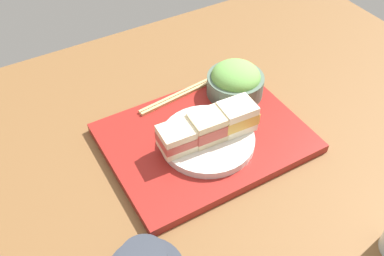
{
  "coord_description": "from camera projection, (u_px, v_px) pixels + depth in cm",
  "views": [
    {
      "loc": [
        38.23,
        55.24,
        68.79
      ],
      "look_at": [
        5.85,
        -0.6,
        5.0
      ],
      "focal_mm": 40.44,
      "sensor_mm": 36.0,
      "label": 1
    }
  ],
  "objects": [
    {
      "name": "sandwich_middle",
      "position": [
        208.0,
        127.0,
        0.89
      ],
      "size": [
        7.69,
        6.55,
        5.89
      ],
      "color": "beige",
      "rests_on": "sandwich_plate"
    },
    {
      "name": "serving_tray",
      "position": [
        204.0,
        137.0,
        0.94
      ],
      "size": [
        42.06,
        31.81,
        2.07
      ],
      "primitive_type": "cube",
      "color": "maroon",
      "rests_on": "ground_plane"
    },
    {
      "name": "sandwich_plate",
      "position": [
        207.0,
        140.0,
        0.91
      ],
      "size": [
        20.06,
        20.06,
        1.7
      ],
      "primitive_type": "cylinder",
      "color": "silver",
      "rests_on": "serving_tray"
    },
    {
      "name": "sandwich_near",
      "position": [
        237.0,
        116.0,
        0.91
      ],
      "size": [
        7.99,
        6.32,
        6.24
      ],
      "color": "#EFE5C1",
      "rests_on": "sandwich_plate"
    },
    {
      "name": "ground_plane",
      "position": [
        216.0,
        141.0,
        0.97
      ],
      "size": [
        140.0,
        100.0,
        3.0
      ],
      "primitive_type": "cube",
      "color": "brown"
    },
    {
      "name": "chopsticks_pair",
      "position": [
        181.0,
        94.0,
        1.03
      ],
      "size": [
        22.83,
        4.1,
        0.7
      ],
      "color": "tan",
      "rests_on": "serving_tray"
    },
    {
      "name": "sandwich_far",
      "position": [
        177.0,
        138.0,
        0.87
      ],
      "size": [
        7.65,
        6.45,
        5.22
      ],
      "color": "beige",
      "rests_on": "sandwich_plate"
    },
    {
      "name": "salad_bowl",
      "position": [
        235.0,
        81.0,
        1.01
      ],
      "size": [
        13.35,
        13.35,
        8.03
      ],
      "color": "#4C6051",
      "rests_on": "serving_tray"
    }
  ]
}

